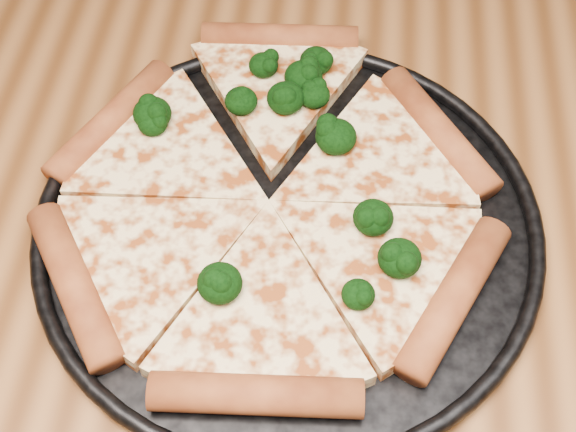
{
  "coord_description": "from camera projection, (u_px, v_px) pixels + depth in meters",
  "views": [
    {
      "loc": [
        0.02,
        -0.28,
        1.24
      ],
      "look_at": [
        -0.01,
        0.05,
        0.77
      ],
      "focal_mm": 49.28,
      "sensor_mm": 36.0,
      "label": 1
    }
  ],
  "objects": [
    {
      "name": "broccoli_florets",
      "position": [
        287.0,
        144.0,
        0.6
      ],
      "size": [
        0.23,
        0.25,
        0.02
      ],
      "color": "black",
      "rests_on": "pizza"
    },
    {
      "name": "pizza",
      "position": [
        269.0,
        197.0,
        0.59
      ],
      "size": [
        0.35,
        0.36,
        0.03
      ],
      "rotation": [
        0.0,
        0.0,
        0.06
      ],
      "color": "#FFDF9C",
      "rests_on": "pizza_pan"
    },
    {
      "name": "pizza_pan",
      "position": [
        288.0,
        222.0,
        0.58
      ],
      "size": [
        0.38,
        0.38,
        0.02
      ],
      "color": "black",
      "rests_on": "dining_table"
    },
    {
      "name": "dining_table",
      "position": [
        295.0,
        346.0,
        0.63
      ],
      "size": [
        1.2,
        0.9,
        0.75
      ],
      "color": "brown",
      "rests_on": "ground"
    }
  ]
}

